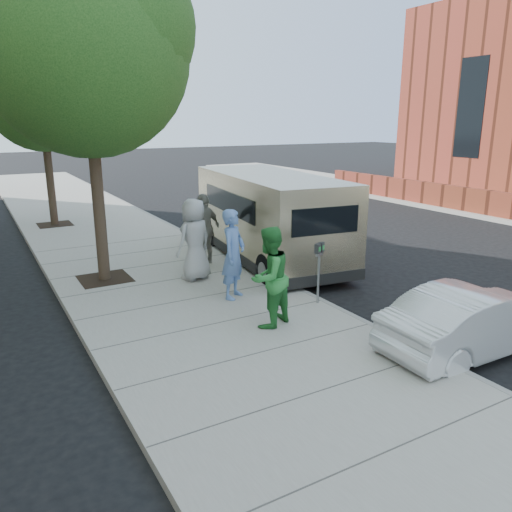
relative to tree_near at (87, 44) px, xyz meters
name	(u,v)px	position (x,y,z in m)	size (l,w,h in m)	color
ground	(232,297)	(2.25, -2.40, -5.55)	(120.00, 120.00, 0.00)	black
sidewalk	(192,302)	(1.25, -2.40, -5.47)	(5.00, 60.00, 0.15)	gray
curb_face	(285,284)	(3.69, -2.40, -5.47)	(0.12, 60.00, 0.16)	gray
tree_near	(87,44)	(0.00, 0.00, 0.00)	(4.62, 4.60, 7.53)	black
tree_far	(42,92)	(0.00, 7.60, -0.66)	(3.92, 3.80, 6.49)	black
parking_meter	(319,260)	(3.50, -3.98, -4.44)	(0.29, 0.20, 1.32)	gray
van	(267,216)	(4.57, -0.14, -4.23)	(3.01, 6.93, 2.49)	#CBB991
sedan	(475,320)	(4.62, -6.97, -4.95)	(1.27, 3.64, 1.20)	silver
person_officer	(233,254)	(2.11, -2.76, -4.41)	(0.72, 0.47, 1.97)	#5A7EC0
person_green_shirt	(269,277)	(1.97, -4.48, -4.44)	(0.93, 0.73, 1.92)	#2B8638
person_gray_shirt	(195,240)	(1.90, -1.14, -4.40)	(0.98, 0.63, 2.00)	#AAAAAC
person_striped_polo	(205,229)	(2.67, -0.02, -4.44)	(1.12, 0.47, 1.92)	gray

